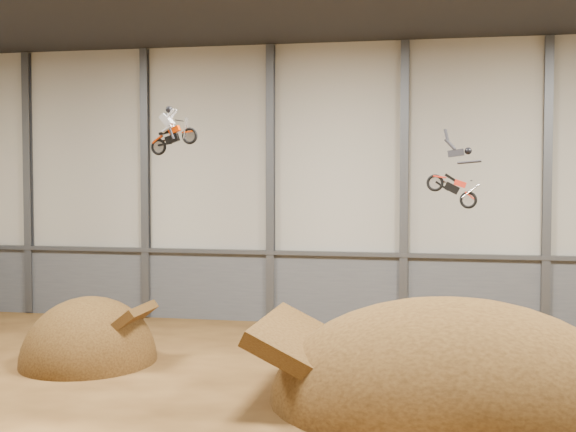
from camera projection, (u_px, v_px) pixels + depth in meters
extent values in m
plane|color=#4A2E13|center=(270.00, 410.00, 25.50)|extent=(40.00, 40.00, 0.00)
cube|color=#B5B0A1|center=(337.00, 184.00, 39.81)|extent=(40.00, 0.10, 14.00)
cube|color=#52555A|center=(336.00, 289.00, 39.99)|extent=(39.80, 0.18, 3.50)
cube|color=#47494F|center=(336.00, 254.00, 39.75)|extent=(39.80, 0.35, 0.20)
cube|color=#47494F|center=(28.00, 183.00, 42.94)|extent=(0.40, 0.36, 13.90)
cube|color=#47494F|center=(146.00, 184.00, 41.61)|extent=(0.40, 0.36, 13.90)
cube|color=#47494F|center=(271.00, 184.00, 40.28)|extent=(0.40, 0.36, 13.90)
cube|color=#47494F|center=(404.00, 184.00, 38.95)|extent=(0.40, 0.36, 13.90)
cube|color=#47494F|center=(547.00, 185.00, 37.63)|extent=(0.40, 0.36, 13.90)
ellipsoid|color=#36210D|center=(89.00, 362.00, 31.92)|extent=(5.25, 6.05, 5.25)
ellipsoid|color=#36210D|center=(451.00, 403.00, 26.21)|extent=(11.94, 10.56, 6.89)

